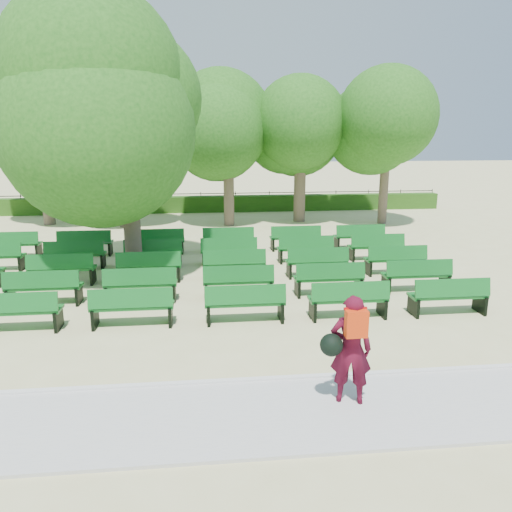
{
  "coord_description": "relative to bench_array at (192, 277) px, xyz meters",
  "views": [
    {
      "loc": [
        -0.96,
        -14.58,
        4.55
      ],
      "look_at": [
        0.53,
        -1.0,
        1.1
      ],
      "focal_mm": 35.0,
      "sensor_mm": 36.0,
      "label": 1
    }
  ],
  "objects": [
    {
      "name": "ground",
      "position": [
        1.33,
        -0.51,
        -0.1
      ],
      "size": [
        120.0,
        120.0,
        0.0
      ],
      "primitive_type": "plane",
      "color": "#C8C184"
    },
    {
      "name": "paving",
      "position": [
        1.33,
        -7.91,
        -0.07
      ],
      "size": [
        30.0,
        2.2,
        0.06
      ],
      "primitive_type": "cube",
      "color": "#BAB8B5",
      "rests_on": "ground"
    },
    {
      "name": "curb",
      "position": [
        1.33,
        -6.76,
        -0.05
      ],
      "size": [
        30.0,
        0.12,
        0.1
      ],
      "primitive_type": "cube",
      "color": "silver",
      "rests_on": "ground"
    },
    {
      "name": "hedge",
      "position": [
        1.33,
        13.49,
        0.35
      ],
      "size": [
        26.0,
        0.7,
        0.9
      ],
      "primitive_type": "cube",
      "color": "#275215",
      "rests_on": "ground"
    },
    {
      "name": "fence",
      "position": [
        1.33,
        13.89,
        -0.1
      ],
      "size": [
        26.0,
        0.1,
        1.02
      ],
      "primitive_type": null,
      "color": "black",
      "rests_on": "ground"
    },
    {
      "name": "tree_line",
      "position": [
        1.33,
        9.49,
        -0.1
      ],
      "size": [
        21.8,
        6.8,
        7.04
      ],
      "primitive_type": null,
      "color": "#29651B",
      "rests_on": "ground"
    },
    {
      "name": "bench_array",
      "position": [
        0.0,
        0.0,
        0.0
      ],
      "size": [
        1.97,
        0.66,
        1.23
      ],
      "rotation": [
        0.0,
        0.0,
        0.03
      ],
      "color": "#105E1E",
      "rests_on": "ground"
    },
    {
      "name": "tree_among",
      "position": [
        -1.89,
        1.12,
        4.94
      ],
      "size": [
        5.5,
        5.5,
        7.54
      ],
      "color": "brown",
      "rests_on": "ground"
    },
    {
      "name": "person",
      "position": [
        2.75,
        -7.66,
        0.94
      ],
      "size": [
        0.93,
        0.61,
        1.9
      ],
      "rotation": [
        0.0,
        0.0,
        2.9
      ],
      "color": "#480A1B",
      "rests_on": "ground"
    }
  ]
}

